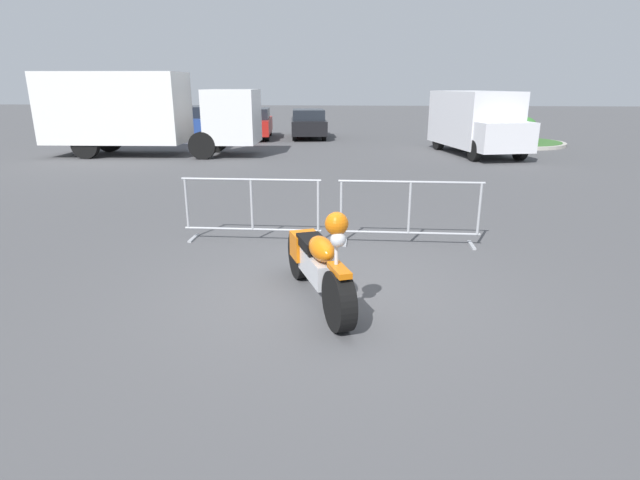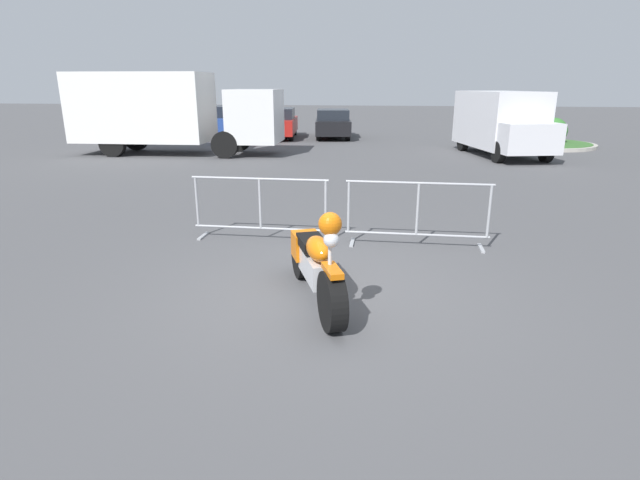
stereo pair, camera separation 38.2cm
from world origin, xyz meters
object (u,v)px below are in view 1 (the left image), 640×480
at_px(crowd_barrier_near, 252,209).
at_px(parked_car_silver, 149,123).
at_px(box_truck, 140,110).
at_px(delivery_van, 476,121).
at_px(parked_car_blue, 200,122).
at_px(crowd_barrier_far, 409,212).
at_px(parked_car_white, 102,121).
at_px(pedestrian, 250,123).
at_px(parked_car_red, 253,123).
at_px(motorcycle, 317,263).
at_px(parked_car_black, 308,123).

relative_size(crowd_barrier_near, parked_car_silver, 0.56).
distance_m(box_truck, delivery_van, 12.50).
xyz_separation_m(crowd_barrier_near, delivery_van, (6.09, 11.71, 0.69)).
height_order(parked_car_silver, parked_car_blue, parked_car_blue).
bearing_deg(parked_car_silver, crowd_barrier_near, -159.88).
height_order(crowd_barrier_far, delivery_van, delivery_van).
bearing_deg(crowd_barrier_far, parked_car_blue, 117.65).
xyz_separation_m(box_truck, parked_car_silver, (-2.60, 6.70, -0.95)).
bearing_deg(crowd_barrier_near, crowd_barrier_far, 0.00).
height_order(crowd_barrier_far, parked_car_silver, parked_car_silver).
bearing_deg(crowd_barrier_near, parked_car_white, 123.59).
height_order(parked_car_silver, pedestrian, pedestrian).
xyz_separation_m(parked_car_white, parked_car_silver, (2.70, -0.51, -0.04)).
bearing_deg(parked_car_blue, parked_car_red, -100.78).
distance_m(delivery_van, parked_car_red, 10.87).
relative_size(crowd_barrier_near, box_truck, 0.30).
bearing_deg(crowd_barrier_far, pedestrian, 111.79).
bearing_deg(parked_car_red, crowd_barrier_near, -175.66).
xyz_separation_m(delivery_van, parked_car_silver, (-15.02, 5.29, -0.55)).
distance_m(crowd_barrier_far, parked_car_white, 22.56).
bearing_deg(crowd_barrier_far, motorcycle, -118.99).
distance_m(motorcycle, parked_car_blue, 20.65).
relative_size(crowd_barrier_far, parked_car_silver, 0.56).
xyz_separation_m(crowd_barrier_near, parked_car_red, (-3.54, 16.72, 0.18)).
relative_size(box_truck, parked_car_blue, 1.66).
distance_m(box_truck, parked_car_blue, 6.63).
distance_m(motorcycle, parked_car_black, 19.65).
bearing_deg(delivery_van, parked_car_blue, -126.46).
xyz_separation_m(crowd_barrier_far, parked_car_black, (-3.45, 17.18, 0.15)).
distance_m(box_truck, parked_car_white, 8.99).
distance_m(motorcycle, parked_car_silver, 21.89).
xyz_separation_m(crowd_barrier_far, parked_car_red, (-6.14, 16.72, 0.18)).
distance_m(box_truck, pedestrian, 5.29).
distance_m(parked_car_blue, parked_car_red, 2.70).
xyz_separation_m(motorcycle, parked_car_black, (-2.15, 19.53, 0.21)).
distance_m(parked_car_silver, parked_car_blue, 2.70).
height_order(parked_car_blue, pedestrian, pedestrian).
bearing_deg(parked_car_blue, parked_car_white, 75.77).
xyz_separation_m(delivery_van, pedestrian, (-9.28, 2.79, -0.32)).
distance_m(box_truck, parked_car_red, 7.06).
bearing_deg(parked_car_white, crowd_barrier_far, -148.48).
relative_size(crowd_barrier_far, parked_car_black, 0.55).
height_order(motorcycle, delivery_van, delivery_van).
height_order(motorcycle, parked_car_red, parked_car_red).
relative_size(parked_car_white, parked_car_red, 0.99).
distance_m(parked_car_black, pedestrian, 3.57).
bearing_deg(parked_car_silver, parked_car_blue, -100.19).
xyz_separation_m(crowd_barrier_far, parked_car_white, (-14.23, 17.50, 0.17)).
bearing_deg(crowd_barrier_far, parked_car_white, 129.12).
xyz_separation_m(parked_car_blue, pedestrian, (3.04, -2.37, 0.15)).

